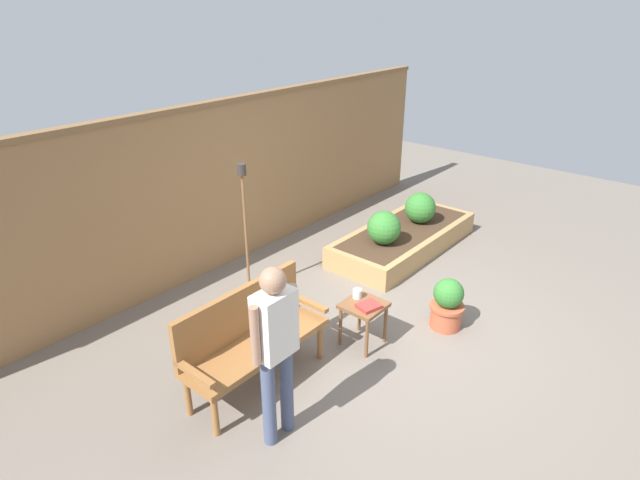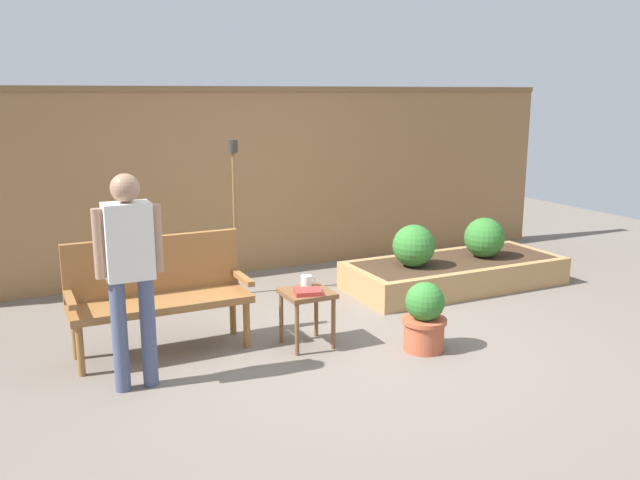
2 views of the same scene
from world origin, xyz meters
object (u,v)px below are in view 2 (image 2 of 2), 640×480
at_px(side_table, 307,300).
at_px(shrub_near_bench, 414,246).
at_px(book_on_table, 308,292).
at_px(person_by_bench, 130,263).
at_px(tiki_torch, 234,189).
at_px(cup_on_table, 307,281).
at_px(potted_boxwood, 424,317).
at_px(shrub_far_corner, 484,238).
at_px(garden_bench, 158,286).

bearing_deg(side_table, shrub_near_bench, 27.62).
bearing_deg(shrub_near_bench, book_on_table, -150.67).
height_order(side_table, shrub_near_bench, shrub_near_bench).
bearing_deg(side_table, person_by_bench, -171.79).
xyz_separation_m(book_on_table, tiki_torch, (-0.03, 1.73, 0.62)).
relative_size(cup_on_table, potted_boxwood, 0.22).
relative_size(side_table, person_by_bench, 0.31).
distance_m(potted_boxwood, shrub_far_corner, 2.22).
bearing_deg(potted_boxwood, shrub_near_bench, 59.72).
relative_size(garden_bench, person_by_bench, 0.92).
bearing_deg(book_on_table, side_table, 86.79).
bearing_deg(potted_boxwood, book_on_table, 152.97).
bearing_deg(shrub_far_corner, potted_boxwood, -141.70).
relative_size(cup_on_table, book_on_table, 0.61).
bearing_deg(side_table, potted_boxwood, -31.82).
relative_size(cup_on_table, person_by_bench, 0.08).
bearing_deg(person_by_bench, shrub_far_corner, 14.81).
distance_m(garden_bench, potted_boxwood, 2.20).
bearing_deg(tiki_torch, cup_on_table, -85.81).
distance_m(garden_bench, shrub_far_corner, 3.71).
xyz_separation_m(side_table, shrub_near_bench, (1.63, 0.85, 0.13)).
height_order(book_on_table, person_by_bench, person_by_bench).
distance_m(cup_on_table, person_by_bench, 1.60).
xyz_separation_m(garden_bench, tiki_torch, (1.07, 1.20, 0.58)).
distance_m(cup_on_table, shrub_near_bench, 1.73).
bearing_deg(tiki_torch, garden_bench, -131.88).
bearing_deg(shrub_near_bench, potted_boxwood, -120.28).
distance_m(shrub_near_bench, shrub_far_corner, 0.93).
relative_size(book_on_table, shrub_near_bench, 0.48).
distance_m(shrub_far_corner, person_by_bench, 4.17).
relative_size(garden_bench, book_on_table, 6.77).
distance_m(tiki_torch, person_by_bench, 2.34).
height_order(shrub_far_corner, person_by_bench, person_by_bench).
relative_size(garden_bench, shrub_near_bench, 3.23).
bearing_deg(book_on_table, tiki_torch, 106.69).
relative_size(garden_bench, tiki_torch, 0.88).
xyz_separation_m(cup_on_table, potted_boxwood, (0.77, -0.64, -0.24)).
height_order(side_table, shrub_far_corner, shrub_far_corner).
distance_m(garden_bench, shrub_near_bench, 2.79).
distance_m(side_table, cup_on_table, 0.19).
bearing_deg(person_by_bench, book_on_table, 5.28).
bearing_deg(potted_boxwood, cup_on_table, 140.60).
relative_size(cup_on_table, tiki_torch, 0.08).
height_order(side_table, person_by_bench, person_by_bench).
relative_size(potted_boxwood, shrub_near_bench, 1.30).
distance_m(shrub_near_bench, person_by_bench, 3.28).
distance_m(potted_boxwood, shrub_near_bench, 1.60).
height_order(shrub_far_corner, tiki_torch, tiki_torch).
bearing_deg(book_on_table, person_by_bench, -159.08).
height_order(shrub_near_bench, shrub_far_corner, shrub_near_bench).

